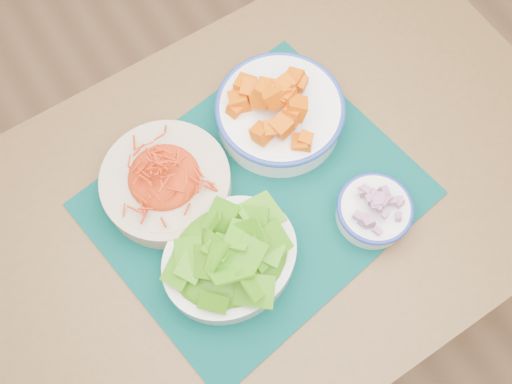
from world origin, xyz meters
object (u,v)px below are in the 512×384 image
(placemat, at_px, (256,199))
(onion_bowl, at_px, (375,209))
(carrot_bowl, at_px, (165,180))
(lettuce_bowl, at_px, (229,256))
(table, at_px, (277,209))
(squash_bowl, at_px, (280,108))

(placemat, distance_m, onion_bowl, 0.20)
(carrot_bowl, distance_m, lettuce_bowl, 0.17)
(placemat, bearing_deg, table, -13.76)
(squash_bowl, relative_size, lettuce_bowl, 1.10)
(table, bearing_deg, placemat, 174.39)
(squash_bowl, xyz_separation_m, lettuce_bowl, (-0.21, -0.18, -0.00))
(placemat, bearing_deg, carrot_bowl, 132.28)
(carrot_bowl, height_order, squash_bowl, squash_bowl)
(placemat, height_order, onion_bowl, onion_bowl)
(squash_bowl, height_order, lettuce_bowl, squash_bowl)
(placemat, height_order, carrot_bowl, carrot_bowl)
(lettuce_bowl, height_order, onion_bowl, lettuce_bowl)
(table, xyz_separation_m, placemat, (-0.05, 0.00, 0.11))
(placemat, distance_m, lettuce_bowl, 0.13)
(table, distance_m, squash_bowl, 0.21)
(placemat, distance_m, squash_bowl, 0.17)
(placemat, xyz_separation_m, squash_bowl, (0.12, 0.11, 0.05))
(carrot_bowl, distance_m, squash_bowl, 0.24)
(table, bearing_deg, lettuce_bowl, -154.04)
(placemat, relative_size, lettuce_bowl, 2.15)
(table, bearing_deg, onion_bowl, -51.55)
(squash_bowl, bearing_deg, table, -122.93)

